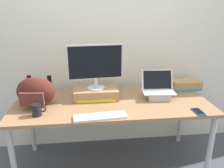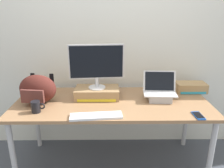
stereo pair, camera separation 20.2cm
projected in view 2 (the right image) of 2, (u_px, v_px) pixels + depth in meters
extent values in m
plane|color=#474C56|center=(112.00, 163.00, 2.45)|extent=(20.00, 20.00, 0.00)
cube|color=silver|center=(112.00, 37.00, 2.50)|extent=(7.00, 0.10, 2.60)
cube|color=#99704C|center=(112.00, 103.00, 2.21)|extent=(1.90, 0.81, 0.03)
cylinder|color=#B2B2B7|center=(13.00, 156.00, 2.00)|extent=(0.05, 0.05, 0.71)
cylinder|color=#B2B2B7|center=(211.00, 155.00, 2.02)|extent=(0.05, 0.05, 0.71)
cylinder|color=#B2B2B7|center=(37.00, 120.00, 2.65)|extent=(0.05, 0.05, 0.71)
cylinder|color=#B2B2B7|center=(186.00, 119.00, 2.67)|extent=(0.05, 0.05, 0.71)
cube|color=#9E7A51|center=(97.00, 93.00, 2.29)|extent=(0.44, 0.26, 0.10)
cube|color=yellow|center=(96.00, 101.00, 2.18)|extent=(0.38, 0.00, 0.03)
cylinder|color=silver|center=(97.00, 87.00, 2.27)|extent=(0.17, 0.17, 0.01)
cylinder|color=silver|center=(97.00, 82.00, 2.25)|extent=(0.04, 0.04, 0.10)
cube|color=silver|center=(96.00, 62.00, 2.18)|extent=(0.54, 0.06, 0.34)
cube|color=black|center=(96.00, 62.00, 2.17)|extent=(0.52, 0.05, 0.32)
cube|color=#ADADB2|center=(159.00, 97.00, 2.23)|extent=(0.23, 0.21, 0.07)
cube|color=silver|center=(160.00, 93.00, 2.21)|extent=(0.33, 0.23, 0.01)
cube|color=#B7B7BC|center=(160.00, 92.00, 2.23)|extent=(0.29, 0.13, 0.00)
cube|color=silver|center=(159.00, 81.00, 2.25)|extent=(0.32, 0.10, 0.20)
cube|color=black|center=(159.00, 81.00, 2.24)|extent=(0.29, 0.09, 0.18)
cube|color=white|center=(96.00, 116.00, 1.89)|extent=(0.45, 0.17, 0.02)
cube|color=silver|center=(96.00, 115.00, 1.88)|extent=(0.42, 0.15, 0.00)
ellipsoid|color=#4C1E19|center=(38.00, 89.00, 2.14)|extent=(0.38, 0.26, 0.28)
cube|color=brown|center=(32.00, 96.00, 2.03)|extent=(0.22, 0.05, 0.12)
cube|color=black|center=(33.00, 83.00, 2.26)|extent=(0.04, 0.02, 0.21)
cube|color=black|center=(52.00, 84.00, 2.24)|extent=(0.04, 0.02, 0.21)
cylinder|color=black|center=(36.00, 107.00, 1.96)|extent=(0.08, 0.08, 0.10)
torus|color=black|center=(42.00, 106.00, 1.96)|extent=(0.06, 0.01, 0.06)
cube|color=#19479E|center=(198.00, 116.00, 1.90)|extent=(0.08, 0.15, 0.01)
cube|color=black|center=(198.00, 115.00, 1.90)|extent=(0.07, 0.12, 0.00)
sphere|color=gold|center=(51.00, 87.00, 2.47)|extent=(0.09, 0.09, 0.09)
sphere|color=black|center=(48.00, 87.00, 2.43)|extent=(0.01, 0.01, 0.01)
sphere|color=black|center=(51.00, 87.00, 2.43)|extent=(0.01, 0.01, 0.01)
cube|color=#A88456|center=(191.00, 87.00, 2.45)|extent=(0.32, 0.18, 0.10)
cube|color=#2899BC|center=(193.00, 93.00, 2.37)|extent=(0.27, 0.00, 0.02)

